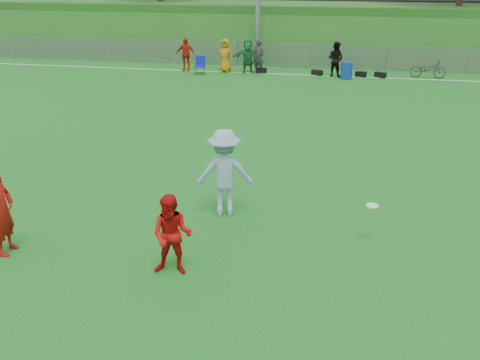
% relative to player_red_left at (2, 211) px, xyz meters
% --- Properties ---
extents(ground, '(120.00, 120.00, 0.00)m').
position_rel_player_red_left_xyz_m(ground, '(4.45, 1.01, -0.89)').
color(ground, '#135E17').
rests_on(ground, ground).
extents(sideline_far, '(60.00, 0.10, 0.01)m').
position_rel_player_red_left_xyz_m(sideline_far, '(4.45, 19.01, -0.88)').
color(sideline_far, white).
rests_on(sideline_far, ground).
extents(fence, '(58.00, 0.06, 1.30)m').
position_rel_player_red_left_xyz_m(fence, '(4.45, 21.01, -0.24)').
color(fence, gray).
rests_on(fence, ground).
extents(berm, '(120.00, 18.00, 3.00)m').
position_rel_player_red_left_xyz_m(berm, '(4.45, 32.01, 0.61)').
color(berm, '#1E5B19').
rests_on(berm, ground).
extents(spectator_row, '(8.76, 0.92, 1.69)m').
position_rel_player_red_left_xyz_m(spectator_row, '(1.65, 19.01, -0.04)').
color(spectator_row, red).
rests_on(spectator_row, ground).
extents(gear_bags, '(6.58, 0.51, 0.26)m').
position_rel_player_red_left_xyz_m(gear_bags, '(5.56, 19.11, -0.76)').
color(gear_bags, black).
rests_on(gear_bags, ground).
extents(player_red_left, '(0.49, 0.69, 1.77)m').
position_rel_player_red_left_xyz_m(player_red_left, '(0.00, 0.00, 0.00)').
color(player_red_left, '#A5100B').
rests_on(player_red_left, ground).
extents(player_red_center, '(0.79, 0.63, 1.55)m').
position_rel_player_red_left_xyz_m(player_red_center, '(3.46, -0.11, -0.11)').
color(player_red_center, red).
rests_on(player_red_center, ground).
extents(player_blue, '(1.42, 1.01, 2.00)m').
position_rel_player_red_left_xyz_m(player_blue, '(3.84, 2.52, 0.11)').
color(player_blue, '#8CABC2').
rests_on(player_blue, ground).
extents(frisbee, '(0.25, 0.25, 0.02)m').
position_rel_player_red_left_xyz_m(frisbee, '(7.03, 1.73, -0.05)').
color(frisbee, silver).
rests_on(frisbee, ground).
extents(recycling_bin, '(0.58, 0.58, 0.83)m').
position_rel_player_red_left_xyz_m(recycling_bin, '(6.41, 18.43, -0.47)').
color(recycling_bin, '#0E389B').
rests_on(recycling_bin, ground).
extents(camp_chair, '(0.54, 0.55, 0.89)m').
position_rel_player_red_left_xyz_m(camp_chair, '(-0.94, 18.23, -0.63)').
color(camp_chair, '#1020AE').
rests_on(camp_chair, ground).
extents(bicycle, '(1.71, 0.70, 0.88)m').
position_rel_player_red_left_xyz_m(bicycle, '(10.35, 19.43, -0.45)').
color(bicycle, '#2D2D2F').
rests_on(bicycle, ground).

